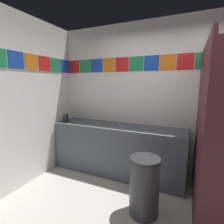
# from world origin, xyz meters

# --- Properties ---
(wall_back) EXTENTS (4.22, 0.09, 2.67)m
(wall_back) POSITION_xyz_m (0.00, 1.53, 1.34)
(wall_back) COLOR white
(wall_back) RESTS_ON ground_plane
(wall_side) EXTENTS (0.09, 2.98, 2.67)m
(wall_side) POSITION_xyz_m (-2.15, 0.00, 1.34)
(wall_side) COLOR white
(wall_side) RESTS_ON ground_plane
(vanity_counter) EXTENTS (2.32, 0.56, 0.89)m
(vanity_counter) POSITION_xyz_m (-0.90, 1.21, 0.45)
(vanity_counter) COLOR #4C515B
(vanity_counter) RESTS_ON ground_plane
(faucet_center) EXTENTS (0.04, 0.10, 0.14)m
(faucet_center) POSITION_xyz_m (-0.90, 1.30, 0.94)
(faucet_center) COLOR silver
(faucet_center) RESTS_ON vanity_counter
(soap_dispenser) EXTENTS (0.09, 0.09, 0.16)m
(soap_dispenser) POSITION_xyz_m (-1.90, 1.05, 0.97)
(soap_dispenser) COLOR black
(soap_dispenser) RESTS_ON vanity_counter
(stall_divider) EXTENTS (0.92, 1.40, 2.08)m
(stall_divider) POSITION_xyz_m (0.54, 0.54, 1.04)
(stall_divider) COLOR #471E23
(stall_divider) RESTS_ON ground_plane
(trash_bin) EXTENTS (0.37, 0.37, 0.74)m
(trash_bin) POSITION_xyz_m (-0.21, 0.43, 0.37)
(trash_bin) COLOR #333338
(trash_bin) RESTS_ON ground_plane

